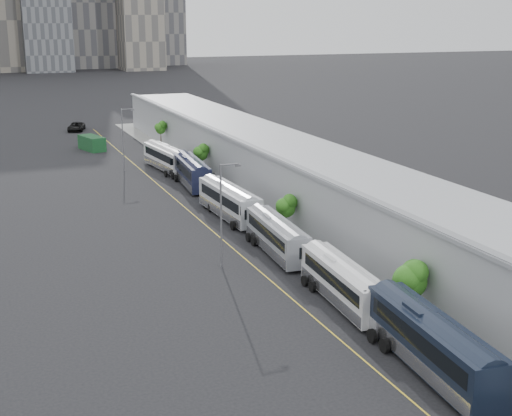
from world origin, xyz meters
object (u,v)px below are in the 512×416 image
bus_5 (191,174)px  shipping_container (92,143)px  street_lamp_near (223,209)px  suv (76,127)px  bus_2 (343,286)px  bus_3 (277,239)px  bus_6 (166,160)px  street_lamp_far (124,136)px  bus_1 (431,348)px  bus_4 (229,204)px

bus_5 → shipping_container: size_ratio=2.20×
street_lamp_near → suv: bearing=90.5°
bus_5 → street_lamp_near: street_lamp_near is taller
bus_2 → bus_3: bus_3 is taller
bus_6 → shipping_container: 22.88m
bus_5 → street_lamp_far: size_ratio=1.44×
bus_2 → street_lamp_near: (-6.21, 11.87, 4.14)m
bus_2 → bus_6: 56.76m
bus_2 → bus_6: bus_6 is taller
bus_1 → bus_2: 12.53m
bus_1 → bus_4: bearing=94.4°
bus_1 → bus_2: (0.21, 12.53, -0.18)m
bus_3 → bus_6: 43.11m
bus_5 → shipping_container: bus_5 is taller
bus_4 → bus_6: bus_4 is taller
bus_6 → street_lamp_near: bearing=-104.0°
bus_1 → bus_5: bus_1 is taller
street_lamp_near → shipping_container: street_lamp_near is taller
bus_1 → bus_4: (0.29, 40.28, -0.04)m
bus_4 → bus_3: bearing=-92.4°
bus_2 → street_lamp_far: 59.04m
suv → bus_5: bearing=-65.5°
bus_4 → suv: bearing=93.3°
bus_2 → suv: bearing=97.8°
street_lamp_near → bus_1: bearing=-76.2°
street_lamp_far → bus_3: bearing=-82.6°
suv → bus_2: bearing=-69.3°
bus_3 → bus_6: (0.10, 43.11, 0.08)m
bus_2 → street_lamp_near: 14.02m
bus_6 → street_lamp_far: size_ratio=1.39×
bus_1 → bus_2: size_ratio=1.12×
bus_2 → shipping_container: bus_2 is taller
bus_3 → street_lamp_near: size_ratio=1.26×
bus_6 → shipping_container: bearing=104.0°
bus_2 → suv: size_ratio=1.93×
bus_6 → street_lamp_near: (-6.33, -44.89, 4.04)m
bus_4 → shipping_container: bus_4 is taller
bus_3 → street_lamp_far: street_lamp_far is taller
bus_1 → suv: bearing=98.3°
bus_1 → street_lamp_near: bearing=108.6°
bus_1 → bus_6: size_ratio=1.05×
bus_5 → suv: size_ratio=2.13×
bus_1 → street_lamp_far: street_lamp_far is taller
bus_1 → street_lamp_far: bearing=99.3°
bus_2 → bus_3: 13.65m
bus_3 → street_lamp_far: 45.52m
bus_3 → suv: 88.53m
bus_2 → shipping_container: size_ratio=2.00×
bus_3 → street_lamp_near: 7.68m
bus_3 → street_lamp_far: bearing=101.2°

